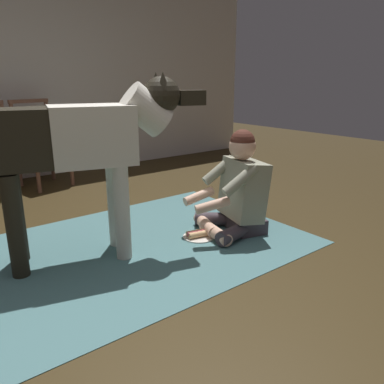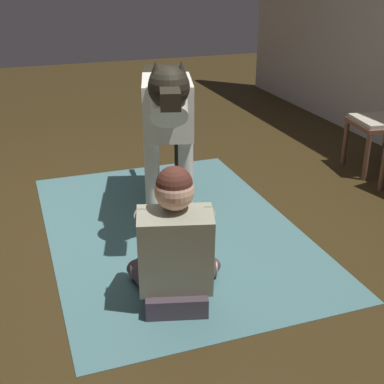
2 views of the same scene
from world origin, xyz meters
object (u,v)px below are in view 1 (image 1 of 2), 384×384
at_px(dining_chair_right_of_pair, 38,139).
at_px(hot_dog_on_plate, 199,235).
at_px(person_sitting_on_floor, 237,191).
at_px(large_dog, 84,142).

relative_size(dining_chair_right_of_pair, hot_dog_on_plate, 3.93).
relative_size(person_sitting_on_floor, large_dog, 0.53).
bearing_deg(dining_chair_right_of_pair, hot_dog_on_plate, -78.95).
height_order(dining_chair_right_of_pair, person_sitting_on_floor, dining_chair_right_of_pair).
xyz_separation_m(large_dog, hot_dog_on_plate, (0.79, -0.21, -0.79)).
bearing_deg(person_sitting_on_floor, large_dog, 164.81).
bearing_deg(person_sitting_on_floor, dining_chair_right_of_pair, 107.76).
distance_m(person_sitting_on_floor, large_dog, 1.25).
relative_size(person_sitting_on_floor, hot_dog_on_plate, 3.34).
height_order(person_sitting_on_floor, hot_dog_on_plate, person_sitting_on_floor).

